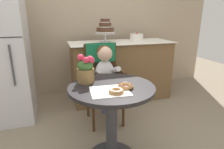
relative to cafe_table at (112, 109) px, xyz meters
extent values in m
cube|color=tan|center=(0.00, 1.85, 0.84)|extent=(4.80, 0.10, 2.70)
cylinder|color=black|center=(0.00, 0.00, 0.20)|extent=(0.72, 0.72, 0.03)
cylinder|color=#333338|center=(0.00, 0.00, -0.16)|extent=(0.10, 0.10, 0.69)
cube|color=#472D19|center=(0.11, 0.65, -0.04)|extent=(0.42, 0.42, 0.04)
cube|color=#472D19|center=(0.11, 0.84, 0.22)|extent=(0.40, 0.04, 0.46)
cube|color=#472D19|center=(-0.08, 0.65, 0.08)|extent=(0.04, 0.38, 0.18)
cube|color=#472D19|center=(0.30, 0.65, 0.08)|extent=(0.04, 0.38, 0.18)
cube|color=#197247|center=(0.11, 0.84, 0.34)|extent=(0.36, 0.11, 0.22)
cylinder|color=#472D19|center=(-0.07, 0.47, -0.28)|extent=(0.03, 0.03, 0.45)
cylinder|color=#472D19|center=(0.29, 0.47, -0.28)|extent=(0.03, 0.03, 0.45)
cylinder|color=#472D19|center=(-0.07, 0.83, -0.28)|extent=(0.03, 0.03, 0.45)
cylinder|color=#472D19|center=(0.29, 0.83, -0.28)|extent=(0.03, 0.03, 0.45)
ellipsoid|color=silver|center=(0.11, 0.63, 0.14)|extent=(0.22, 0.16, 0.30)
sphere|color=#E0B293|center=(0.11, 0.62, 0.36)|extent=(0.17, 0.17, 0.17)
ellipsoid|color=#4C2D19|center=(0.11, 0.64, 0.38)|extent=(0.17, 0.17, 0.14)
cylinder|color=silver|center=(0.02, 0.55, 0.19)|extent=(0.08, 0.23, 0.13)
sphere|color=#E0B293|center=(0.02, 0.47, 0.12)|extent=(0.06, 0.06, 0.06)
cylinder|color=silver|center=(0.21, 0.55, 0.19)|extent=(0.08, 0.23, 0.13)
sphere|color=#E0B293|center=(0.20, 0.47, 0.12)|extent=(0.06, 0.06, 0.06)
cylinder|color=#3F4760|center=(0.06, 0.55, 0.03)|extent=(0.09, 0.22, 0.09)
cylinder|color=#3F4760|center=(0.06, 0.44, -0.14)|extent=(0.08, 0.08, 0.26)
cylinder|color=#3F4760|center=(0.17, 0.55, 0.03)|extent=(0.09, 0.22, 0.09)
cylinder|color=#3F4760|center=(0.17, 0.44, -0.14)|extent=(0.08, 0.08, 0.26)
cube|color=white|center=(-0.05, -0.11, 0.21)|extent=(0.31, 0.27, 0.00)
torus|color=#AD7542|center=(-0.01, -0.16, 0.23)|extent=(0.11, 0.11, 0.03)
torus|color=white|center=(-0.01, -0.16, 0.24)|extent=(0.10, 0.10, 0.02)
torus|color=#AD7542|center=(0.09, -0.08, 0.23)|extent=(0.13, 0.13, 0.03)
torus|color=#512D1E|center=(0.09, -0.08, 0.24)|extent=(0.11, 0.11, 0.02)
cylinder|color=brown|center=(-0.19, 0.16, 0.27)|extent=(0.15, 0.15, 0.12)
ellipsoid|color=#38662D|center=(-0.19, 0.16, 0.36)|extent=(0.14, 0.14, 0.10)
sphere|color=#D82D4C|center=(-0.14, 0.16, 0.40)|extent=(0.06, 0.06, 0.06)
sphere|color=#D82D4C|center=(-0.16, 0.20, 0.38)|extent=(0.04, 0.04, 0.04)
sphere|color=#D82D4C|center=(-0.19, 0.19, 0.40)|extent=(0.05, 0.05, 0.05)
sphere|color=#D82D4C|center=(-0.22, 0.17, 0.43)|extent=(0.06, 0.06, 0.06)
sphere|color=#D82D4C|center=(-0.22, 0.15, 0.35)|extent=(0.05, 0.05, 0.05)
sphere|color=#D82D4C|center=(-0.19, 0.11, 0.42)|extent=(0.05, 0.05, 0.05)
sphere|color=#D82D4C|center=(-0.15, 0.12, 0.42)|extent=(0.06, 0.06, 0.06)
cube|color=brown|center=(0.55, 1.30, -0.06)|extent=(1.50, 0.56, 0.90)
cube|color=white|center=(0.55, 1.30, 0.39)|extent=(1.56, 0.62, 0.01)
cylinder|color=silver|center=(0.30, 1.30, 0.40)|extent=(0.16, 0.16, 0.01)
cylinder|color=silver|center=(0.30, 1.30, 0.46)|extent=(0.03, 0.03, 0.12)
cylinder|color=silver|center=(0.30, 1.30, 0.53)|extent=(0.30, 0.30, 0.01)
cylinder|color=#4C2D1E|center=(0.30, 1.30, 0.57)|extent=(0.26, 0.25, 0.08)
cylinder|color=white|center=(0.30, 1.30, 0.54)|extent=(0.26, 0.26, 0.01)
cylinder|color=#4C2D1E|center=(0.30, 1.30, 0.64)|extent=(0.18, 0.18, 0.07)
cylinder|color=white|center=(0.30, 1.30, 0.61)|extent=(0.18, 0.18, 0.01)
cylinder|color=#4C2D1E|center=(0.30, 1.30, 0.70)|extent=(0.14, 0.14, 0.06)
cylinder|color=white|center=(0.30, 1.30, 0.68)|extent=(0.14, 0.14, 0.01)
cylinder|color=white|center=(0.82, 1.34, 0.45)|extent=(0.20, 0.20, 0.11)
sphere|color=red|center=(0.82, 1.34, 0.51)|extent=(0.02, 0.02, 0.02)
cylinder|color=#3F3F44|center=(-0.87, 0.79, 0.26)|extent=(0.02, 0.02, 0.45)
camera|label=1|loc=(-0.43, -1.41, 0.77)|focal=30.58mm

